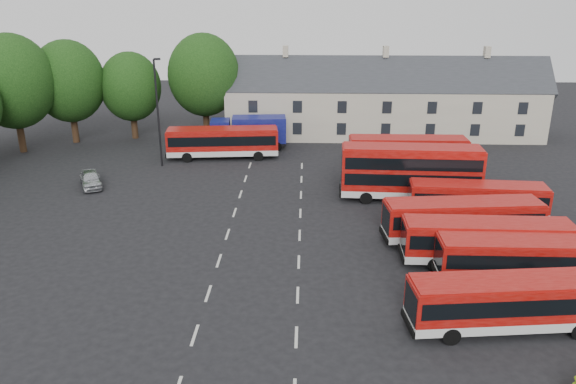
{
  "coord_description": "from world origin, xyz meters",
  "views": [
    {
      "loc": [
        5.36,
        -33.3,
        16.07
      ],
      "look_at": [
        4.11,
        4.65,
        2.2
      ],
      "focal_mm": 35.0,
      "sensor_mm": 36.0,
      "label": 1
    }
  ],
  "objects_px": {
    "bus_dd_south": "(411,170)",
    "bus_row_a": "(510,300)",
    "box_truck": "(250,131)",
    "lamppost": "(158,110)",
    "silver_car": "(91,179)"
  },
  "relations": [
    {
      "from": "box_truck",
      "to": "lamppost",
      "type": "relative_size",
      "value": 0.79
    },
    {
      "from": "bus_row_a",
      "to": "lamppost",
      "type": "relative_size",
      "value": 1.0
    },
    {
      "from": "bus_row_a",
      "to": "box_truck",
      "type": "xyz_separation_m",
      "value": [
        -15.99,
        32.96,
        0.23
      ]
    },
    {
      "from": "bus_dd_south",
      "to": "silver_car",
      "type": "xyz_separation_m",
      "value": [
        -26.66,
        2.32,
        -1.84
      ]
    },
    {
      "from": "silver_car",
      "to": "lamppost",
      "type": "relative_size",
      "value": 0.4
    },
    {
      "from": "lamppost",
      "to": "silver_car",
      "type": "bearing_deg",
      "value": -127.2
    },
    {
      "from": "bus_dd_south",
      "to": "lamppost",
      "type": "distance_m",
      "value": 23.75
    },
    {
      "from": "box_truck",
      "to": "lamppost",
      "type": "xyz_separation_m",
      "value": [
        -7.81,
        -6.4,
        3.48
      ]
    },
    {
      "from": "bus_dd_south",
      "to": "lamppost",
      "type": "height_order",
      "value": "lamppost"
    },
    {
      "from": "bus_dd_south",
      "to": "bus_row_a",
      "type": "bearing_deg",
      "value": -82.06
    },
    {
      "from": "box_truck",
      "to": "lamppost",
      "type": "bearing_deg",
      "value": -145.47
    },
    {
      "from": "box_truck",
      "to": "lamppost",
      "type": "distance_m",
      "value": 10.68
    },
    {
      "from": "bus_row_a",
      "to": "lamppost",
      "type": "bearing_deg",
      "value": 125.86
    },
    {
      "from": "bus_row_a",
      "to": "silver_car",
      "type": "relative_size",
      "value": 2.47
    },
    {
      "from": "box_truck",
      "to": "lamppost",
      "type": "height_order",
      "value": "lamppost"
    }
  ]
}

